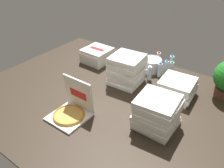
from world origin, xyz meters
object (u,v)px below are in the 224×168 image
object	(u,v)px
pizza_stack_right_mid	(157,113)
water_bottle_3	(171,62)
water_bottle_4	(171,68)
pizza_stack_left_near	(97,55)
ice_bucket	(151,65)
open_pizza_box	(72,110)
water_bottle_0	(160,70)
pizza_stack_left_far	(127,69)
water_bottle_2	(158,58)
pizza_stack_right_near	(177,88)
water_bottle_5	(166,67)
water_bottle_1	(149,73)

from	to	relation	value
pizza_stack_right_mid	water_bottle_3	distance (m)	1.28
pizza_stack_right_mid	water_bottle_4	distance (m)	1.09
pizza_stack_left_near	ice_bucket	size ratio (longest dim) A/B	1.43
open_pizza_box	water_bottle_3	size ratio (longest dim) A/B	1.96
pizza_stack_left_near	water_bottle_0	size ratio (longest dim) A/B	1.99
open_pizza_box	pizza_stack_right_mid	world-z (taller)	open_pizza_box
open_pizza_box	pizza_stack_left_far	bearing A→B (deg)	83.64
water_bottle_2	open_pizza_box	bearing A→B (deg)	-97.07
water_bottle_2	pizza_stack_left_near	bearing A→B (deg)	-148.70
pizza_stack_left_far	pizza_stack_right_near	size ratio (longest dim) A/B	1.02
pizza_stack_right_mid	water_bottle_2	xyz separation A→B (m)	(-0.59, 1.21, -0.07)
water_bottle_5	water_bottle_2	bearing A→B (deg)	138.85
water_bottle_4	pizza_stack_left_near	bearing A→B (deg)	-164.17
water_bottle_3	water_bottle_5	distance (m)	0.19
water_bottle_3	water_bottle_5	xyz separation A→B (m)	(0.01, -0.19, 0.00)
ice_bucket	water_bottle_0	bearing A→B (deg)	-24.94
open_pizza_box	pizza_stack_left_far	world-z (taller)	open_pizza_box
open_pizza_box	ice_bucket	size ratio (longest dim) A/B	1.41
pizza_stack_left_near	water_bottle_2	xyz separation A→B (m)	(0.77, 0.47, -0.01)
water_bottle_0	water_bottle_5	world-z (taller)	same
pizza_stack_left_near	water_bottle_2	world-z (taller)	pizza_stack_left_near
ice_bucket	water_bottle_3	xyz separation A→B (m)	(0.20, 0.22, 0.01)
open_pizza_box	water_bottle_1	size ratio (longest dim) A/B	1.96
water_bottle_5	pizza_stack_right_near	bearing A→B (deg)	-50.93
water_bottle_0	water_bottle_3	xyz separation A→B (m)	(0.03, 0.30, 0.00)
water_bottle_5	ice_bucket	bearing A→B (deg)	-169.90
open_pizza_box	pizza_stack_right_mid	size ratio (longest dim) A/B	0.94
water_bottle_4	water_bottle_5	distance (m)	0.07
water_bottle_5	water_bottle_3	bearing A→B (deg)	91.94
ice_bucket	water_bottle_4	bearing A→B (deg)	10.15
open_pizza_box	water_bottle_4	distance (m)	1.49
pizza_stack_left_far	pizza_stack_left_near	distance (m)	0.71
pizza_stack_left_far	pizza_stack_right_near	distance (m)	0.65
open_pizza_box	pizza_stack_left_far	xyz separation A→B (m)	(0.10, 0.89, 0.11)
water_bottle_5	water_bottle_4	bearing A→B (deg)	10.30
pizza_stack_left_far	pizza_stack_right_near	xyz separation A→B (m)	(0.64, 0.10, -0.08)
water_bottle_4	water_bottle_3	bearing A→B (deg)	113.70
ice_bucket	water_bottle_3	bearing A→B (deg)	48.16
water_bottle_0	water_bottle_3	bearing A→B (deg)	84.32
water_bottle_1	water_bottle_5	world-z (taller)	same
water_bottle_2	water_bottle_3	size ratio (longest dim) A/B	1.00
pizza_stack_left_far	water_bottle_1	bearing A→B (deg)	49.74
pizza_stack_right_mid	water_bottle_2	size ratio (longest dim) A/B	2.09
water_bottle_4	pizza_stack_right_near	bearing A→B (deg)	-58.16
pizza_stack_right_near	ice_bucket	xyz separation A→B (m)	(-0.54, 0.37, -0.02)
pizza_stack_left_near	water_bottle_5	distance (m)	1.02
water_bottle_2	water_bottle_5	size ratio (longest dim) A/B	1.00
water_bottle_5	open_pizza_box	bearing A→B (deg)	-106.16
water_bottle_2	water_bottle_4	xyz separation A→B (m)	(0.28, -0.17, 0.00)
pizza_stack_left_far	water_bottle_1	distance (m)	0.33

